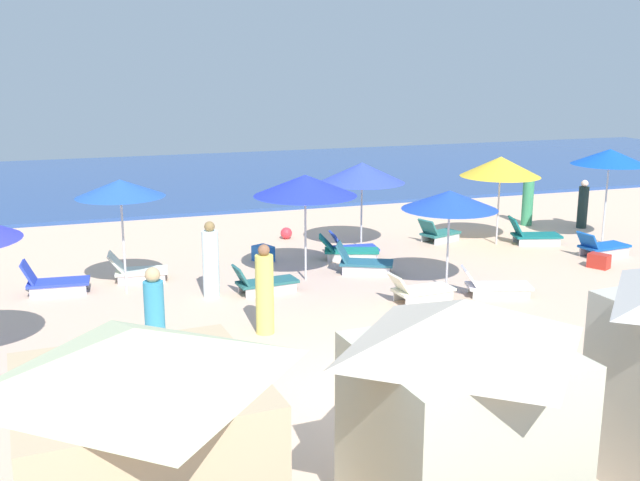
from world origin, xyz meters
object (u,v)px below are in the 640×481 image
(umbrella_5, at_px, (501,167))
(beachgoer_0, at_px, (211,262))
(beachgoer_6, at_px, (155,319))
(cooler_box_0, at_px, (599,261))
(lounge_chair_5_0, at_px, (438,233))
(lounge_chair_3_1, at_px, (136,270))
(lounge_chair_0_0, at_px, (602,247))
(umbrella_0, at_px, (610,157))
(lounge_chair_7_1, at_px, (352,248))
(beachgoer_5, at_px, (583,205))
(cooler_box_1, at_px, (263,254))
(umbrella_4, at_px, (450,200))
(lounge_chair_4_0, at_px, (494,286))
(lounge_chair_7_0, at_px, (347,251))
(cabana_1, at_px, (143,475))
(lounge_chair_3_0, at_px, (53,282))
(lounge_chair_5_1, at_px, (532,235))
(umbrella_7, at_px, (362,173))
(beachgoer_4, at_px, (528,201))
(umbrella_3, at_px, (120,188))
(lounge_chair_4_1, at_px, (419,290))
(lounge_chair_1_1, at_px, (362,262))
(lounge_chair_1_0, at_px, (263,282))
(beach_ball_2, at_px, (286,233))
(beachgoer_1, at_px, (265,292))
(umbrella_1, at_px, (305,185))
(cabana_2, at_px, (459,417))

(umbrella_5, xyz_separation_m, beachgoer_0, (-8.42, -2.22, -1.39))
(beachgoer_6, xyz_separation_m, cooler_box_0, (11.06, 2.63, -0.63))
(lounge_chair_5_0, bearing_deg, lounge_chair_3_1, 78.78)
(lounge_chair_0_0, distance_m, beachgoer_0, 10.31)
(lounge_chair_0_0, bearing_deg, umbrella_0, -46.17)
(lounge_chair_5_0, xyz_separation_m, lounge_chair_7_1, (-2.91, -0.83, 0.00))
(beachgoer_5, relative_size, cooler_box_1, 2.98)
(umbrella_4, distance_m, beachgoer_5, 8.23)
(lounge_chair_4_0, xyz_separation_m, beachgoer_5, (6.16, 5.08, 0.47))
(lounge_chair_7_0, xyz_separation_m, beachgoer_6, (-5.46, -5.38, 0.57))
(lounge_chair_5_0, bearing_deg, cabana_1, 123.36)
(umbrella_4, bearing_deg, lounge_chair_3_0, 163.69)
(beachgoer_5, height_order, cooler_box_1, beachgoer_5)
(beachgoer_0, distance_m, beachgoer_6, 3.72)
(lounge_chair_5_1, height_order, lounge_chair_7_1, lounge_chair_5_1)
(umbrella_0, distance_m, lounge_chair_3_1, 12.96)
(umbrella_7, bearing_deg, lounge_chair_3_1, -168.57)
(beachgoer_4, bearing_deg, lounge_chair_5_1, 35.97)
(umbrella_3, xyz_separation_m, lounge_chair_4_1, (5.85, -2.58, -2.09))
(cooler_box_0, xyz_separation_m, cooler_box_1, (-7.69, 3.28, 0.02))
(umbrella_5, bearing_deg, lounge_chair_1_1, -161.72)
(lounge_chair_0_0, relative_size, cooler_box_0, 2.92)
(lounge_chair_1_0, relative_size, umbrella_3, 0.58)
(beachgoer_4, bearing_deg, umbrella_4, 19.16)
(cabana_1, height_order, beach_ball_2, cabana_1)
(cabana_1, bearing_deg, umbrella_0, 33.96)
(lounge_chair_5_1, bearing_deg, beachgoer_1, 131.57)
(lounge_chair_5_0, distance_m, lounge_chair_7_1, 3.03)
(umbrella_1, relative_size, beachgoer_4, 1.52)
(umbrella_0, height_order, beachgoer_0, umbrella_0)
(cabana_1, relative_size, lounge_chair_7_0, 1.73)
(lounge_chair_4_1, relative_size, beachgoer_4, 0.89)
(lounge_chair_0_0, height_order, cooler_box_1, lounge_chair_0_0)
(lounge_chair_1_1, height_order, beachgoer_6, beachgoer_6)
(beachgoer_5, relative_size, beachgoer_6, 0.87)
(lounge_chair_4_0, bearing_deg, beachgoer_4, -21.60)
(lounge_chair_4_0, distance_m, lounge_chair_7_1, 4.41)
(umbrella_3, relative_size, lounge_chair_4_0, 1.59)
(cooler_box_1, bearing_deg, beachgoer_6, 126.29)
(cabana_1, distance_m, lounge_chair_3_1, 11.19)
(beachgoer_0, bearing_deg, lounge_chair_4_1, -147.96)
(umbrella_1, distance_m, cooler_box_0, 7.58)
(lounge_chair_3_0, height_order, umbrella_4, umbrella_4)
(cooler_box_0, bearing_deg, lounge_chair_1_0, -122.74)
(lounge_chair_1_1, bearing_deg, lounge_chair_7_0, 21.16)
(lounge_chair_7_1, distance_m, beachgoer_6, 7.94)
(cabana_2, bearing_deg, beachgoer_5, 43.85)
(umbrella_1, relative_size, beachgoer_5, 1.68)
(cabana_2, height_order, lounge_chair_3_0, cabana_2)
(lounge_chair_3_0, relative_size, lounge_chair_3_1, 1.03)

